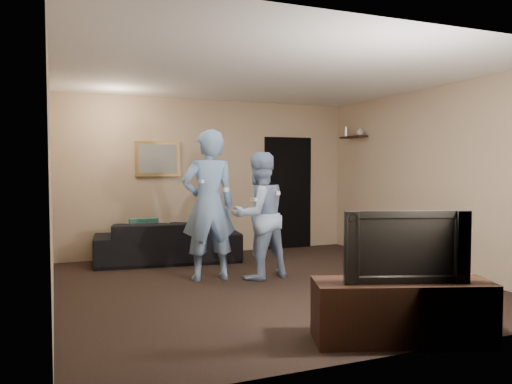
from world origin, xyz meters
name	(u,v)px	position (x,y,z in m)	size (l,w,h in m)	color
ground	(269,285)	(0.00, 0.00, 0.00)	(5.00, 5.00, 0.00)	black
ceiling	(270,75)	(0.00, 0.00, 2.60)	(5.00, 5.00, 0.04)	silver
wall_back	(210,177)	(0.00, 2.50, 1.30)	(5.00, 0.04, 2.60)	tan
wall_front	(399,190)	(0.00, -2.50, 1.30)	(5.00, 0.04, 2.60)	tan
wall_left	(51,184)	(-2.50, 0.00, 1.30)	(0.04, 5.00, 2.60)	tan
wall_right	(430,179)	(2.50, 0.00, 1.30)	(0.04, 5.00, 2.60)	tan
sofa	(168,241)	(-0.85, 1.95, 0.32)	(2.19, 0.86, 0.64)	black
throw_pillow	(144,232)	(-1.22, 1.95, 0.48)	(0.43, 0.14, 0.43)	#1A4F43
painting_frame	(158,159)	(-0.90, 2.48, 1.60)	(0.72, 0.05, 0.57)	olive
painting_canvas	(158,159)	(-0.90, 2.45, 1.60)	(0.62, 0.01, 0.47)	slate
doorway	(288,193)	(1.45, 2.47, 1.00)	(0.90, 0.06, 2.00)	black
light_switch	(257,177)	(0.85, 2.48, 1.30)	(0.08, 0.02, 0.12)	silver
wall_shelf	(353,137)	(2.39, 1.80, 1.99)	(0.20, 0.60, 0.03)	black
shelf_vase	(360,131)	(2.39, 1.60, 2.07)	(0.13, 0.13, 0.14)	silver
shelf_figurine	(346,132)	(2.39, 2.03, 2.09)	(0.06, 0.06, 0.18)	silver
tv_console	(402,312)	(0.24, -2.25, 0.25)	(1.49, 0.48, 0.53)	black
television	(403,245)	(0.24, -2.25, 0.82)	(1.05, 0.14, 0.60)	black
wii_player_left	(209,205)	(-0.61, 0.57, 0.98)	(0.73, 0.54, 1.95)	#749BCA
wii_player_right	(259,216)	(0.02, 0.40, 0.83)	(0.92, 0.78, 1.67)	#94B0D7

